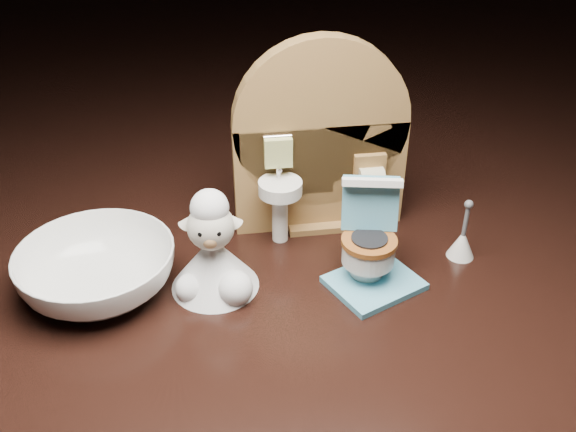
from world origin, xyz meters
name	(u,v)px	position (x,y,z in m)	size (l,w,h in m)	color
backdrop_panel	(320,149)	(0.00, 0.06, 0.07)	(0.13, 0.05, 0.15)	olive
toy_toilet	(368,240)	(0.02, 0.00, 0.03)	(0.04, 0.05, 0.08)	white
bath_mat	(374,283)	(0.02, -0.02, 0.00)	(0.06, 0.05, 0.00)	#54A0BB
toilet_brush	(462,242)	(0.10, 0.01, 0.01)	(0.02, 0.02, 0.05)	white
plush_lamb	(214,256)	(-0.08, 0.00, 0.03)	(0.06, 0.06, 0.08)	white
ceramic_bowl	(97,271)	(-0.16, 0.00, 0.02)	(0.11, 0.11, 0.03)	white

